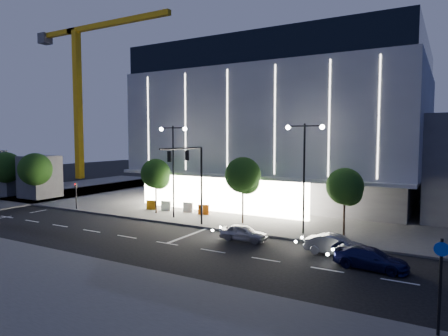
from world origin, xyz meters
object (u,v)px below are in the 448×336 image
at_px(barrier_b, 166,206).
at_px(barrier_d, 188,207).
at_px(car_second, 336,245).
at_px(car_third, 371,258).
at_px(car_lead, 243,233).
at_px(tower_crane, 81,70).
at_px(barrier_a, 152,205).
at_px(ped_signal_far, 76,193).
at_px(street_lamp_west, 173,158).
at_px(cycle_sign_pole, 440,282).
at_px(traffic_mast, 192,171).
at_px(tree_right, 345,188).
at_px(tree_mid, 243,177).
at_px(street_lamp_east, 304,162).
at_px(barrier_c, 204,210).
at_px(tree_left, 156,175).

bearing_deg(barrier_b, barrier_d, -1.86).
relative_size(car_second, car_third, 0.93).
height_order(car_lead, car_third, car_third).
distance_m(tower_crane, barrier_a, 43.51).
bearing_deg(ped_signal_far, tower_crane, 137.80).
relative_size(street_lamp_west, cycle_sign_pole, 2.25).
distance_m(traffic_mast, barrier_b, 9.76).
distance_m(tree_right, car_third, 8.38).
bearing_deg(barrier_a, tower_crane, 131.17).
bearing_deg(ped_signal_far, barrier_a, 26.86).
xyz_separation_m(traffic_mast, car_lead, (5.62, -1.36, -4.41)).
xyz_separation_m(tower_crane, tree_mid, (44.95, -20.98, -16.17)).
distance_m(traffic_mast, barrier_d, 8.36).
bearing_deg(cycle_sign_pole, barrier_a, 150.33).
height_order(street_lamp_west, tree_mid, street_lamp_west).
bearing_deg(ped_signal_far, barrier_b, 24.43).
relative_size(ped_signal_far, barrier_a, 2.73).
relative_size(street_lamp_east, tower_crane, 0.28).
bearing_deg(car_lead, traffic_mast, 72.79).
bearing_deg(car_lead, tree_mid, 23.63).
bearing_deg(street_lamp_west, tree_right, 3.64).
relative_size(tree_right, car_lead, 1.51).
bearing_deg(street_lamp_east, street_lamp_west, 180.00).
height_order(traffic_mast, cycle_sign_pole, traffic_mast).
xyz_separation_m(tree_mid, barrier_c, (-5.27, 1.60, -3.68)).
bearing_deg(traffic_mast, ped_signal_far, 175.85).
xyz_separation_m(ped_signal_far, barrier_b, (9.04, 4.11, -1.24)).
xyz_separation_m(tower_crane, car_lead, (47.54, -26.02, -19.88)).
xyz_separation_m(tree_left, tree_right, (19.00, -0.00, -0.15)).
distance_m(car_lead, car_third, 9.80).
xyz_separation_m(car_lead, barrier_c, (-7.86, 6.65, 0.03)).
xyz_separation_m(street_lamp_west, car_third, (19.21, -6.01, -5.32)).
bearing_deg(tree_left, tower_crane, 149.02).
relative_size(cycle_sign_pole, barrier_d, 3.64).
bearing_deg(barrier_b, tower_crane, 141.26).
xyz_separation_m(cycle_sign_pole, barrier_a, (-27.63, 15.74, -1.64)).
xyz_separation_m(tower_crane, barrier_d, (37.56, -19.04, -19.86)).
distance_m(ped_signal_far, car_lead, 21.80).
height_order(tree_left, barrier_a, tree_left).
relative_size(street_lamp_east, car_second, 2.20).
bearing_deg(ped_signal_far, tree_mid, 7.55).
xyz_separation_m(traffic_mast, barrier_a, (-8.63, 4.89, -4.38)).
bearing_deg(tower_crane, tree_mid, -25.02).
bearing_deg(barrier_b, traffic_mast, -46.87).
distance_m(traffic_mast, street_lamp_west, 4.89).
bearing_deg(ped_signal_far, barrier_c, 16.69).
xyz_separation_m(street_lamp_east, tree_mid, (-5.97, 1.02, -1.62)).
relative_size(street_lamp_west, barrier_b, 8.18).
distance_m(car_lead, barrier_c, 10.30).
distance_m(ped_signal_far, cycle_sign_pole, 37.00).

